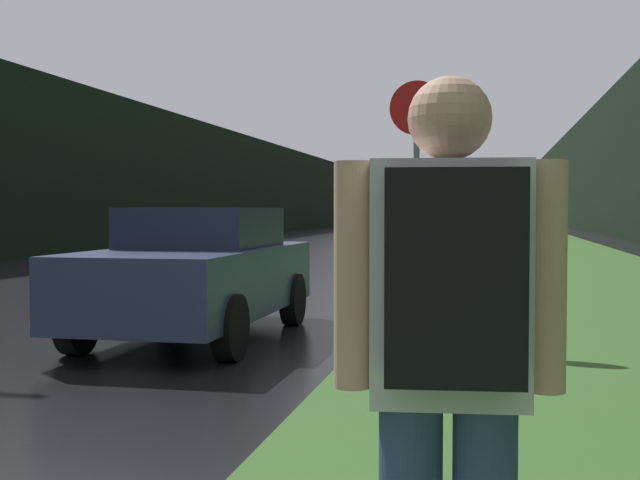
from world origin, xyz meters
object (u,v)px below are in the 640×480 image
hitchhiker_with_backpack (449,363)px  car_passing_far (383,236)px  stop_sign (416,186)px  delivery_truck (402,206)px  car_passing_near (198,272)px

hitchhiker_with_backpack → car_passing_far: (-3.18, 22.77, -0.36)m
hitchhiker_with_backpack → stop_sign: bearing=89.7°
car_passing_far → stop_sign: bearing=98.9°
hitchhiker_with_backpack → delivery_truck: 64.13m
stop_sign → delivery_truck: bearing=96.3°
hitchhiker_with_backpack → delivery_truck: delivery_truck is taller
hitchhiker_with_backpack → car_passing_near: bearing=109.8°
car_passing_near → car_passing_far: car_passing_near is taller
delivery_truck → car_passing_far: bearing=-84.7°
stop_sign → delivery_truck: delivery_truck is taller
hitchhiker_with_backpack → car_passing_far: bearing=91.8°
car_passing_far → delivery_truck: (-3.82, 40.97, 1.19)m
hitchhiker_with_backpack → car_passing_near: size_ratio=0.45×
stop_sign → hitchhiker_with_backpack: bearing=-84.1°
stop_sign → delivery_truck: (-6.28, 56.78, 0.13)m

